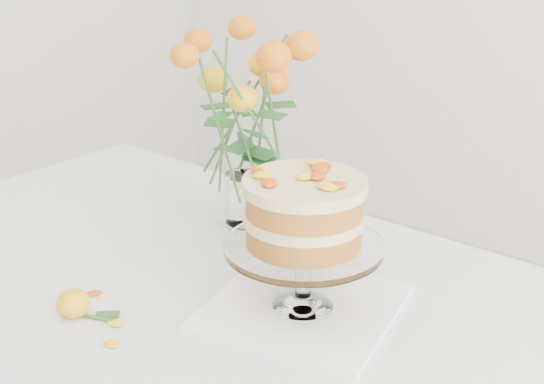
{
  "coord_description": "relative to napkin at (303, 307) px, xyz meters",
  "views": [
    {
      "loc": [
        0.8,
        -0.76,
        1.37
      ],
      "look_at": [
        0.03,
        0.17,
        0.89
      ],
      "focal_mm": 50.0,
      "sensor_mm": 36.0,
      "label": 1
    }
  ],
  "objects": [
    {
      "name": "stray_petal_b",
      "position": [
        -0.19,
        -0.22,
        -0.0
      ],
      "size": [
        0.03,
        0.02,
        0.0
      ],
      "primitive_type": "ellipsoid",
      "color": "yellow",
      "rests_on": "table"
    },
    {
      "name": "loose_rose_near",
      "position": [
        -0.26,
        -0.24,
        0.02
      ],
      "size": [
        0.09,
        0.05,
        0.04
      ],
      "rotation": [
        0.0,
        0.0,
        0.36
      ],
      "color": "#FFAA16",
      "rests_on": "table"
    },
    {
      "name": "cake_stand",
      "position": [
        0.0,
        0.0,
        0.15
      ],
      "size": [
        0.25,
        0.25,
        0.22
      ],
      "rotation": [
        0.0,
        0.0,
        0.07
      ],
      "color": "white",
      "rests_on": "napkin"
    },
    {
      "name": "table",
      "position": [
        -0.17,
        -0.08,
        -0.09
      ],
      "size": [
        1.43,
        0.93,
        0.76
      ],
      "color": "tan",
      "rests_on": "ground"
    },
    {
      "name": "rose_vase",
      "position": [
        -0.28,
        0.19,
        0.25
      ],
      "size": [
        0.37,
        0.37,
        0.44
      ],
      "rotation": [
        0.0,
        0.0,
        -0.39
      ],
      "color": "white",
      "rests_on": "table"
    },
    {
      "name": "stray_petal_a",
      "position": [
        -0.29,
        -0.18,
        -0.0
      ],
      "size": [
        0.03,
        0.02,
        0.0
      ],
      "primitive_type": "ellipsoid",
      "color": "yellow",
      "rests_on": "table"
    },
    {
      "name": "napkin",
      "position": [
        0.0,
        0.0,
        0.0
      ],
      "size": [
        0.34,
        0.34,
        0.01
      ],
      "primitive_type": "cube",
      "rotation": [
        0.0,
        0.0,
        0.24
      ],
      "color": "white",
      "rests_on": "table"
    },
    {
      "name": "stray_petal_c",
      "position": [
        -0.15,
        -0.26,
        -0.0
      ],
      "size": [
        0.03,
        0.02,
        0.0
      ],
      "primitive_type": "ellipsoid",
      "color": "yellow",
      "rests_on": "table"
    }
  ]
}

